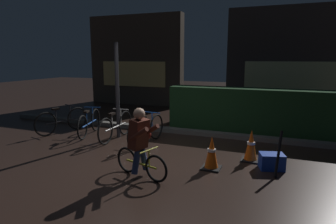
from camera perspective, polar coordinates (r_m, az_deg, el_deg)
The scene contains 15 objects.
ground_plane at distance 6.23m, azimuth -3.79°, elevation -9.00°, with size 40.00×40.00×0.00m, color black.
sidewalk_curb at distance 8.17m, azimuth 2.82°, elevation -3.78°, with size 12.00×0.24×0.12m, color #56544F.
hedge_row at distance 8.55m, azimuth 16.34°, elevation 0.31°, with size 4.80×0.70×1.24m, color #19381C.
storefront_left at distance 13.33m, azimuth -6.38°, elevation 10.02°, with size 4.42×0.54×3.94m.
storefront_right at distance 12.49m, azimuth 23.23°, elevation 9.47°, with size 5.01×0.54×4.06m.
street_post at distance 7.67m, azimuth -9.94°, elevation 4.10°, with size 0.10×0.10×2.48m, color #2D2D33.
parked_bike_leftmost at distance 8.68m, azimuth -20.12°, elevation -1.61°, with size 0.55×1.60×0.76m.
parked_bike_left_mid at distance 8.21m, azimuth -15.23°, elevation -2.08°, with size 0.52×1.56×0.74m.
parked_bike_center_left at distance 7.61m, azimuth -10.24°, elevation -2.78°, with size 0.46×1.66×0.76m.
parked_bike_center_right at distance 7.11m, azimuth -4.25°, elevation -3.61°, with size 0.46×1.63×0.75m.
traffic_cone_near at distance 5.61m, azimuth 8.58°, elevation -7.98°, with size 0.36×0.36×0.64m.
traffic_cone_far at distance 6.20m, azimuth 16.02°, elevation -6.42°, with size 0.36×0.36×0.65m.
blue_crate at distance 5.92m, azimuth 19.75°, elevation -9.14°, with size 0.44×0.32×0.30m, color #193DB7.
cyclist at distance 5.12m, azimuth -5.43°, elevation -5.98°, with size 1.15×0.62×1.25m.
closed_umbrella at distance 5.61m, azimuth 20.92°, elevation -7.69°, with size 0.05×0.05×0.85m, color black.
Camera 1 is at (2.53, -5.29, 2.09)m, focal length 30.96 mm.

